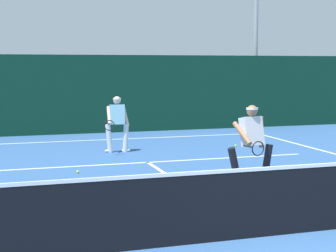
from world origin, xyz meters
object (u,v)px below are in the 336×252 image
tennis_ball_extra (236,146)px  player_far (117,122)px  tennis_ball (78,172)px  player_near (252,142)px

tennis_ball_extra → player_far: bearing=179.0°
tennis_ball → player_near: bearing=-36.8°
player_near → player_far: bearing=-82.5°
player_near → tennis_ball_extra: (1.95, 5.03, -0.89)m
tennis_ball → tennis_ball_extra: (5.15, 2.64, 0.00)m
player_near → player_far: (-1.70, 5.10, -0.05)m
player_far → tennis_ball_extra: (3.65, -0.06, -0.84)m
player_near → player_far: player_near is taller
tennis_ball → tennis_ball_extra: 5.79m
tennis_ball → tennis_ball_extra: same height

